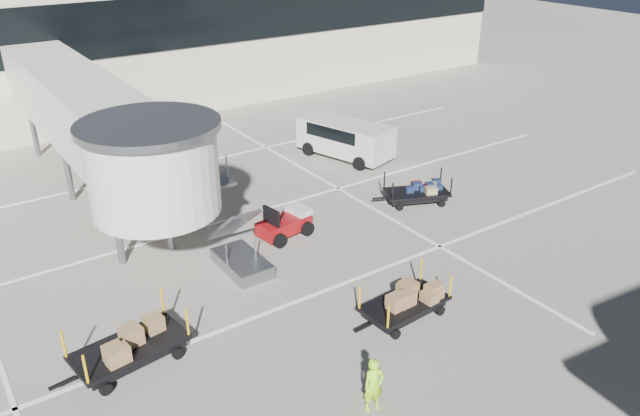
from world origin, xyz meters
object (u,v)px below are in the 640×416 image
Objects in this scene: baggage_tug at (285,224)px; box_cart_near at (402,304)px; box_cart_far at (130,348)px; suitcase_cart at (415,192)px; minivan at (343,136)px; ground_worker at (374,385)px.

baggage_tug is 0.66× the size of box_cart_near.
box_cart_near is 0.89× the size of box_cart_far.
suitcase_cart is at bearing -14.75° from baggage_tug.
box_cart_far is (-14.68, -3.62, 0.04)m from suitcase_cart.
suitcase_cart is at bearing -113.33° from minivan.
box_cart_near is 15.07m from minivan.
box_cart_near is at bearing -27.22° from box_cart_far.
baggage_tug is 1.49× the size of ground_worker.
box_cart_far is at bearing -161.36° from baggage_tug.
box_cart_far is 7.36m from ground_worker.
suitcase_cart is at bearing 54.65° from ground_worker.
suitcase_cart is at bearing 41.56° from box_cart_near.
ground_worker is (-3.40, -2.72, 0.27)m from box_cart_near.
baggage_tug reaches higher than box_cart_near.
box_cart_far is at bearing -162.90° from minivan.
baggage_tug is at bearing 83.37° from ground_worker.
suitcase_cart is (6.63, -0.64, -0.03)m from baggage_tug.
box_cart_far is at bearing -142.85° from suitcase_cart.
box_cart_near is 4.36m from ground_worker.
box_cart_near is 2.26× the size of ground_worker.
suitcase_cart is 6.76m from minivan.
box_cart_far is 0.74× the size of minivan.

